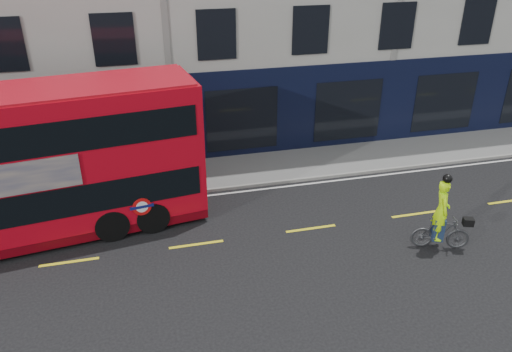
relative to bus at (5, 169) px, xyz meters
name	(u,v)px	position (x,y,z in m)	size (l,w,h in m)	color
ground	(203,272)	(5.67, -3.35, -2.58)	(120.00, 120.00, 0.00)	black
pavement	(180,177)	(5.67, 3.15, -2.52)	(60.00, 3.00, 0.12)	slate
kerb	(184,193)	(5.67, 1.65, -2.51)	(60.00, 0.12, 0.13)	gray
road_edge_line	(185,198)	(5.67, 1.35, -2.57)	(58.00, 0.10, 0.01)	silver
lane_dashes	(196,244)	(5.67, -1.85, -2.57)	(58.00, 0.12, 0.01)	yellow
bus	(5,169)	(0.00, 0.00, 0.00)	(12.71, 4.49, 5.03)	red
cyclist	(441,224)	(13.29, -3.90, -1.66)	(1.93, 1.10, 2.67)	#3F4144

